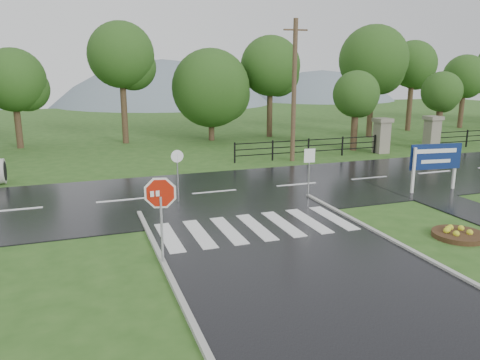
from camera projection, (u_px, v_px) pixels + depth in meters
name	position (u px, v px, depth m)	size (l,w,h in m)	color
ground	(331.00, 293.00, 11.39)	(120.00, 120.00, 0.00)	#2A501A
main_road	(214.00, 193.00, 20.56)	(90.00, 8.00, 0.04)	black
walkway	(473.00, 212.00, 17.83)	(2.20, 11.00, 0.04)	black
crosswalk	(256.00, 227.00, 15.96)	(6.50, 2.80, 0.02)	silver
pillar_west	(382.00, 135.00, 30.02)	(1.00, 1.00, 2.24)	gray
pillar_east	(432.00, 132.00, 31.32)	(1.00, 1.00, 2.24)	gray
fence_west	(308.00, 146.00, 28.41)	(9.58, 0.08, 1.20)	black
hills	(140.00, 201.00, 75.72)	(102.00, 48.00, 48.00)	slate
treeline	(173.00, 144.00, 33.72)	(83.20, 5.20, 10.00)	#1F4314
stop_sign	(161.00, 201.00, 12.57)	(1.16, 0.30, 2.67)	#939399
estate_billboard	(436.00, 159.00, 20.42)	(2.44, 0.36, 2.14)	silver
flower_bed	(458.00, 234.00, 15.11)	(1.64, 1.64, 0.33)	#332111
reg_sign_small	(309.00, 163.00, 19.32)	(0.47, 0.08, 2.12)	#939399
reg_sign_round	(178.00, 169.00, 18.76)	(0.51, 0.07, 2.17)	#939399
utility_pole_east	(294.00, 91.00, 26.74)	(1.43, 0.27, 8.04)	#473523
entrance_tree_left	(356.00, 95.00, 30.45)	(3.02, 3.02, 5.22)	#3D2B1C
entrance_tree_right	(442.00, 92.00, 32.71)	(2.79, 2.79, 5.15)	#3D2B1C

